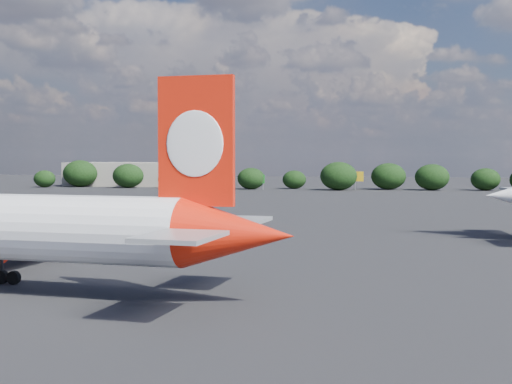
# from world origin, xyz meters

# --- Properties ---
(ground) EXTENTS (500.00, 500.00, 0.00)m
(ground) POSITION_xyz_m (0.00, 60.00, 0.00)
(ground) COLOR black
(ground) RESTS_ON ground
(terminal_building) EXTENTS (42.00, 16.00, 8.00)m
(terminal_building) POSITION_xyz_m (-65.00, 192.00, 4.00)
(terminal_building) COLOR gray
(terminal_building) RESTS_ON ground
(highway_sign) EXTENTS (6.00, 0.30, 4.50)m
(highway_sign) POSITION_xyz_m (-18.00, 176.00, 3.13)
(highway_sign) COLOR #156C1C
(highway_sign) RESTS_ON ground
(billboard_yellow) EXTENTS (5.00, 0.30, 5.50)m
(billboard_yellow) POSITION_xyz_m (12.00, 182.00, 3.87)
(billboard_yellow) COLOR gold
(billboard_yellow) RESTS_ON ground
(horizon_treeline) EXTENTS (202.77, 16.34, 9.05)m
(horizon_treeline) POSITION_xyz_m (9.05, 179.66, 3.92)
(horizon_treeline) COLOR black
(horizon_treeline) RESTS_ON ground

